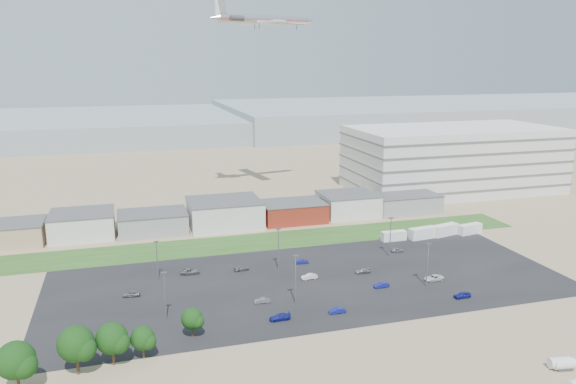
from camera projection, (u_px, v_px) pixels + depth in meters
name	position (u px, v px, depth m)	size (l,w,h in m)	color
ground	(318.00, 321.00, 111.56)	(700.00, 700.00, 0.00)	#93805D
parking_lot	(310.00, 281.00, 131.61)	(120.00, 50.00, 0.01)	black
grass_strip	(257.00, 242.00, 160.09)	(160.00, 16.00, 0.02)	#29481B
hills_backdrop	(227.00, 124.00, 415.60)	(700.00, 200.00, 9.00)	gray
building_row	(189.00, 216.00, 172.21)	(170.00, 20.00, 8.00)	silver
parking_garage	(453.00, 159.00, 222.27)	(80.00, 40.00, 25.00)	silver
storage_tank_nw	(560.00, 363.00, 94.02)	(3.73, 1.86, 2.24)	silver
storage_tank_ne	(564.00, 364.00, 93.76)	(3.62, 1.81, 2.17)	silver
box_trailer_a	(394.00, 236.00, 161.19)	(7.27, 2.27, 2.73)	silver
box_trailer_b	(423.00, 233.00, 162.96)	(8.59, 2.68, 3.22)	silver
box_trailer_c	(445.00, 230.00, 165.90)	(8.63, 2.70, 3.23)	silver
box_trailer_d	(470.00, 229.00, 167.41)	(7.78, 2.43, 2.92)	silver
tree_far_left	(16.00, 364.00, 86.57)	(6.40, 6.40, 9.59)	black
tree_left	(76.00, 348.00, 91.61)	(6.38, 6.38, 9.57)	black
tree_mid	(112.00, 342.00, 94.47)	(5.78, 5.78, 8.67)	black
tree_right	(143.00, 341.00, 96.79)	(4.49, 4.49, 6.73)	black
tree_near	(192.00, 321.00, 104.46)	(4.31, 4.31, 6.47)	black
lightpole_front_l	(165.00, 296.00, 111.11)	(1.18, 0.49, 9.99)	slate
lightpole_front_m	(295.00, 279.00, 118.54)	(1.26, 0.53, 10.73)	slate
lightpole_front_r	(427.00, 265.00, 127.62)	(1.21, 0.50, 10.26)	slate
lightpole_back_l	(157.00, 261.00, 131.46)	(1.12, 0.47, 9.51)	slate
lightpole_back_m	(278.00, 249.00, 138.38)	(1.23, 0.51, 10.46)	slate
lightpole_back_r	(390.00, 237.00, 147.23)	(1.25, 0.52, 10.61)	slate
airliner	(264.00, 20.00, 199.38)	(41.25, 28.13, 12.19)	silver
parked_car_0	(434.00, 278.00, 131.89)	(2.16, 4.67, 1.30)	silver
parked_car_1	(382.00, 285.00, 127.85)	(1.27, 3.65, 1.20)	navy
parked_car_2	(462.00, 295.00, 122.29)	(1.53, 3.80, 1.29)	navy
parked_car_3	(280.00, 317.00, 111.83)	(1.76, 4.33, 1.26)	navy
parked_car_4	(262.00, 300.00, 119.68)	(1.20, 3.43, 1.13)	#595B5E
parked_car_5	(131.00, 294.00, 122.95)	(1.50, 3.73, 1.27)	#595B5E
parked_car_6	(242.00, 268.00, 138.26)	(1.56, 3.83, 1.11)	#595B5E
parked_car_7	(309.00, 276.00, 132.82)	(1.34, 3.85, 1.27)	silver
parked_car_8	(397.00, 250.00, 151.67)	(1.36, 3.38, 1.15)	#A5A5AA
parked_car_9	(190.00, 271.00, 136.00)	(2.15, 4.66, 1.29)	#595B5E
parked_car_10	(127.00, 339.00, 103.07)	(1.78, 4.38, 1.27)	#595B5E
parked_car_11	(302.00, 262.00, 142.90)	(1.17, 3.34, 1.10)	navy
parked_car_12	(363.00, 271.00, 136.48)	(1.58, 3.88, 1.13)	#A5A5AA
parked_car_13	(337.00, 310.00, 114.88)	(1.23, 3.54, 1.17)	navy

